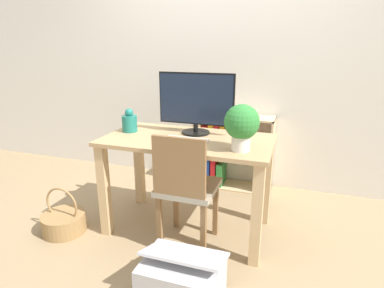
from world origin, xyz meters
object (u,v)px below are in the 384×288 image
Objects in this scene: keyboard at (185,140)px; potted_plant at (242,124)px; chair at (186,186)px; monitor at (196,101)px; storage_box at (182,279)px; vase at (130,122)px; bookshelf at (224,151)px; basket at (64,221)px.

potted_plant is (0.41, -0.08, 0.17)m from keyboard.
potted_plant reaches higher than chair.
storage_box is (0.21, -0.88, -0.87)m from monitor.
vase is at bearing 153.01° from chair.
monitor is 3.20× the size of vase.
chair reaches higher than storage_box.
bookshelf reaches higher than storage_box.
chair is 2.31× the size of basket.
keyboard is at bearing 16.94° from basket.
basket is at bearing -128.20° from bookshelf.
vase is 0.25× the size of bookshelf.
bookshelf is at bearing 84.84° from monitor.
monitor reaches higher than potted_plant.
keyboard is 0.37× the size of chair.
vase is at bearing 168.02° from potted_plant.
monitor is at bearing 97.18° from chair.
chair reaches higher than bookshelf.
basket is (-0.92, -0.28, -0.68)m from keyboard.
storage_box is at bearing -109.80° from potted_plant.
monitor is 0.52m from potted_plant.
basket is 0.82× the size of storage_box.
bookshelf reaches higher than basket.
keyboard reaches higher than basket.
basket is (-0.41, -0.40, -0.74)m from vase.
monitor reaches higher than storage_box.
basket is at bearing -135.41° from vase.
vase is at bearing 133.45° from storage_box.
monitor is 0.79× the size of bookshelf.
vase is (-0.52, -0.11, -0.17)m from monitor.
bookshelf is (0.07, 0.74, -0.62)m from monitor.
potted_plant reaches higher than vase.
chair is at bearing -90.60° from bookshelf.
chair is 1.06m from basket.
keyboard is 0.33m from chair.
keyboard is 0.45m from potted_plant.
chair is (-0.36, -0.08, -0.45)m from potted_plant.
vase reaches higher than keyboard.
chair is 1.89× the size of storage_box.
bookshelf is at bearing 51.80° from basket.
chair is 1.15× the size of bookshelf.
basket is (-0.99, -1.26, -0.30)m from bookshelf.
potted_plant is at bearing -10.28° from keyboard.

